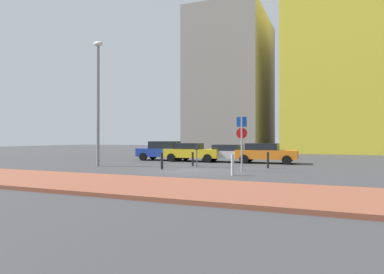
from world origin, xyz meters
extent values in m
plane|color=#38383A|center=(0.00, 0.00, 0.00)|extent=(120.00, 120.00, 0.00)
cube|color=brown|center=(0.00, -6.82, 0.07)|extent=(40.00, 4.48, 0.14)
cube|color=#1E389E|center=(-5.36, 6.89, 0.65)|extent=(4.58, 2.17, 0.67)
cube|color=black|center=(-5.39, 6.89, 1.28)|extent=(2.33, 1.86, 0.59)
cylinder|color=black|center=(-3.92, 7.92, 0.32)|extent=(0.65, 0.27, 0.64)
cylinder|color=black|center=(-3.78, 6.08, 0.32)|extent=(0.65, 0.27, 0.64)
cylinder|color=black|center=(-6.94, 7.70, 0.32)|extent=(0.65, 0.27, 0.64)
cylinder|color=black|center=(-6.81, 5.86, 0.32)|extent=(0.65, 0.27, 0.64)
cube|color=gold|center=(-2.72, 6.50, 0.65)|extent=(4.39, 1.86, 0.66)
cube|color=black|center=(-3.02, 6.49, 1.21)|extent=(2.05, 1.61, 0.46)
cylinder|color=black|center=(-1.29, 7.40, 0.32)|extent=(0.65, 0.25, 0.64)
cylinder|color=black|center=(-1.21, 5.75, 0.32)|extent=(0.65, 0.25, 0.64)
cylinder|color=black|center=(-4.22, 7.25, 0.32)|extent=(0.65, 0.25, 0.64)
cylinder|color=black|center=(-4.14, 5.61, 0.32)|extent=(0.65, 0.25, 0.64)
cube|color=#B7BABF|center=(-0.01, 7.02, 0.60)|extent=(4.29, 1.76, 0.55)
cube|color=black|center=(-0.03, 7.02, 1.10)|extent=(2.06, 1.62, 0.46)
cylinder|color=black|center=(1.45, 7.90, 0.32)|extent=(0.64, 0.22, 0.64)
cylinder|color=black|center=(1.45, 6.15, 0.32)|extent=(0.64, 0.22, 0.64)
cylinder|color=black|center=(-1.47, 7.89, 0.32)|extent=(0.64, 0.22, 0.64)
cylinder|color=black|center=(-1.46, 6.14, 0.32)|extent=(0.64, 0.22, 0.64)
cube|color=orange|center=(2.95, 6.93, 0.64)|extent=(4.40, 1.96, 0.64)
cube|color=black|center=(2.63, 6.92, 1.21)|extent=(2.34, 1.74, 0.49)
cylinder|color=black|center=(4.39, 7.89, 0.32)|extent=(0.65, 0.24, 0.64)
cylinder|color=black|center=(4.45, 6.09, 0.32)|extent=(0.65, 0.24, 0.64)
cylinder|color=black|center=(1.44, 7.78, 0.32)|extent=(0.65, 0.24, 0.64)
cylinder|color=black|center=(1.50, 5.98, 0.32)|extent=(0.65, 0.24, 0.64)
cylinder|color=gray|center=(2.71, 0.55, 1.51)|extent=(0.10, 0.10, 3.03)
cube|color=#1447B7|center=(2.71, 0.55, 2.72)|extent=(0.55, 0.14, 0.55)
cylinder|color=red|center=(2.71, 0.55, 2.10)|extent=(0.60, 0.14, 0.60)
cylinder|color=#4C4C51|center=(-0.66, 2.25, 0.54)|extent=(0.08, 0.08, 1.08)
cube|color=black|center=(-0.66, 2.25, 1.22)|extent=(0.18, 0.14, 0.28)
cylinder|color=gray|center=(-6.75, 0.14, 3.92)|extent=(0.20, 0.20, 7.84)
ellipsoid|color=silver|center=(-6.75, 0.14, 7.99)|extent=(0.70, 0.36, 0.30)
cylinder|color=#B7B7BC|center=(2.81, -1.68, 0.51)|extent=(0.15, 0.15, 1.03)
cylinder|color=black|center=(-1.09, 2.63, 0.45)|extent=(0.13, 0.13, 0.90)
cylinder|color=black|center=(-1.89, -0.15, 0.49)|extent=(0.15, 0.15, 0.97)
cylinder|color=black|center=(3.73, 2.91, 0.49)|extent=(0.13, 0.13, 0.98)
cube|color=gold|center=(9.47, 30.54, 12.74)|extent=(15.71, 15.11, 25.48)
cube|color=gray|center=(-6.70, 32.09, 10.19)|extent=(10.44, 15.98, 20.38)
camera|label=1|loc=(7.20, -17.22, 1.80)|focal=30.78mm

